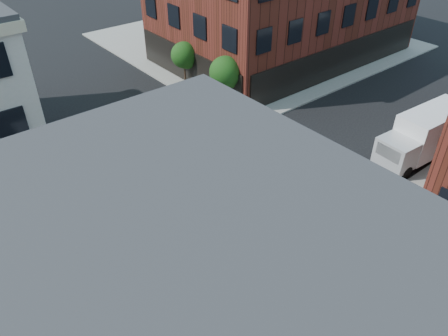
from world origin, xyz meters
TOP-DOWN VIEW (x-y plane):
  - ground at (0.00, 0.00)m, footprint 120.00×120.00m
  - sidewalk_ne at (21.00, 21.00)m, footprint 30.00×30.00m
  - tree_near at (7.56, 9.98)m, footprint 2.69×2.69m
  - tree_far at (7.56, 15.98)m, footprint 2.43×2.43m
  - signal_pole at (-6.72, -6.68)m, footprint 1.29×1.24m
  - box_truck at (13.54, -4.87)m, footprint 8.10×2.97m
  - traffic_cone at (-5.70, -5.70)m, footprint 0.46×0.46m

SIDE VIEW (x-z plane):
  - ground at x=0.00m, z-range 0.00..0.00m
  - sidewalk_ne at x=21.00m, z-range 0.00..0.15m
  - traffic_cone at x=-5.70m, z-range -0.01..0.65m
  - box_truck at x=13.54m, z-range 0.07..3.67m
  - signal_pole at x=-6.72m, z-range 0.56..5.16m
  - tree_far at x=7.56m, z-range 0.84..4.91m
  - tree_near at x=7.56m, z-range 0.91..5.41m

